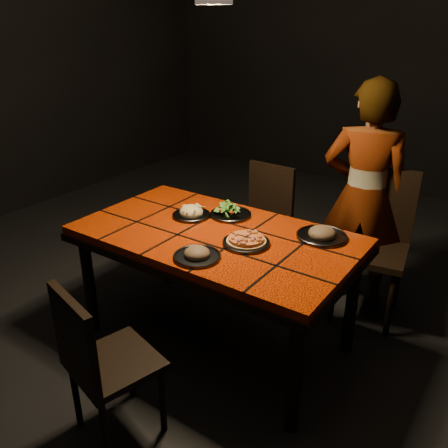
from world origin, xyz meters
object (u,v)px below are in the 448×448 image
Objects in this scene: chair_far_left at (264,214)px; chair_near at (98,358)px; chair_far_right at (375,234)px; diner at (364,197)px; plate_pizza at (246,241)px; plate_pasta at (191,213)px; dining_table at (216,245)px.

chair_near is at bearing -80.77° from chair_far_left.
chair_near is 1.93m from chair_far_right.
diner is 5.99× the size of plate_pizza.
chair_far_left is 3.67× the size of plate_pasta.
chair_far_right is 0.26m from diner.
plate_pasta is at bearing -90.74° from chair_far_left.
dining_table is at bearing -75.00° from chair_near.
dining_table is 1.63× the size of chair_far_right.
plate_pizza is (0.23, -0.03, 0.10)m from dining_table.
diner is at bearing 73.26° from plate_pizza.
plate_pizza is at bearing -15.71° from plate_pasta.
chair_far_left is (-0.21, 1.85, 0.02)m from chair_near.
plate_pizza is 1.11× the size of plate_pasta.
plate_pizza is at bearing -62.69° from chair_far_left.
chair_near is 0.53× the size of diner.
chair_far_left is at bearing -68.48° from chair_near.
chair_far_right is at bearing 65.57° from plate_pizza.
chair_far_left reaches higher than chair_near.
chair_far_right is at bearing 54.09° from dining_table.
chair_far_left reaches higher than plate_pizza.
diner is at bearing -90.72° from chair_near.
chair_near is 1.10m from plate_pasta.
plate_pasta is at bearing 164.29° from plate_pizza.
dining_table is 0.97m from chair_far_left.
chair_far_left is (-0.21, 0.93, -0.17)m from dining_table.
dining_table is 1.95× the size of chair_near.
chair_far_right is (0.65, 0.90, -0.10)m from dining_table.
plate_pizza is (0.44, -0.96, 0.27)m from chair_far_left.
chair_near is 0.96m from plate_pizza.
dining_table is 1.12m from chair_far_right.
chair_near is 3.52× the size of plate_pasta.
chair_far_right reaches higher than plate_pasta.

